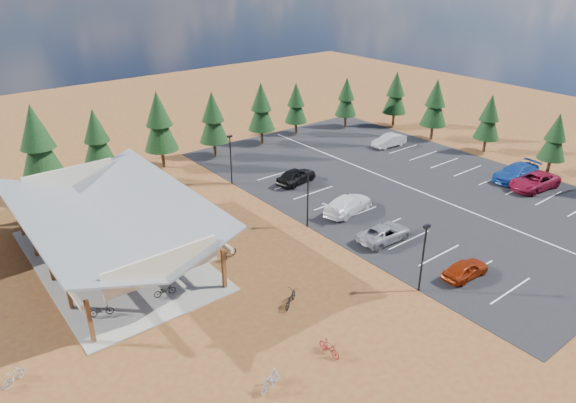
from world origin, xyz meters
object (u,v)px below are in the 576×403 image
at_px(bike_13, 271,380).
at_px(car_2, 384,233).
at_px(bike_9, 13,377).
at_px(car_0, 465,269).
at_px(lamp_post_1, 308,195).
at_px(bike_11, 329,348).
at_px(bike_7, 118,210).
at_px(bike_pavilion, 108,215).
at_px(car_7, 516,172).
at_px(trash_bin_0, 205,241).
at_px(bike_0, 101,310).
at_px(bike_2, 77,242).
at_px(bike_5, 138,257).
at_px(bike_1, 67,272).
at_px(bike_16, 229,253).
at_px(car_9, 389,141).
at_px(bike_6, 123,240).
at_px(car_4, 296,176).
at_px(bike_3, 69,222).
at_px(lamp_post_0, 423,254).
at_px(bike_4, 165,290).
at_px(car_3, 348,204).
at_px(car_6, 534,181).
at_px(bike_15, 188,224).
at_px(bike_12, 290,299).
at_px(trash_bin_1, 200,234).

distance_m(bike_13, car_2, 18.18).
distance_m(bike_9, car_0, 29.46).
height_order(lamp_post_1, bike_11, lamp_post_1).
distance_m(bike_7, bike_13, 24.98).
distance_m(bike_pavilion, car_7, 40.16).
height_order(bike_pavilion, car_2, bike_pavilion).
distance_m(bike_pavilion, trash_bin_0, 7.64).
bearing_deg(car_0, trash_bin_0, 41.41).
height_order(bike_0, bike_9, bike_0).
relative_size(bike_2, bike_5, 1.11).
xyz_separation_m(bike_1, bike_7, (6.73, 7.58, -0.02)).
bearing_deg(bike_16, lamp_post_1, 70.41).
bearing_deg(bike_16, bike_5, -142.95).
relative_size(bike_9, car_9, 0.34).
relative_size(bike_6, bike_9, 1.04).
distance_m(bike_11, car_4, 25.29).
xyz_separation_m(car_4, car_7, (18.44, -13.45, 0.03)).
bearing_deg(bike_6, bike_3, 33.84).
xyz_separation_m(bike_pavilion, bike_6, (1.31, 1.66, -3.31)).
bearing_deg(bike_pavilion, bike_3, 99.06).
distance_m(lamp_post_0, bike_4, 17.64).
xyz_separation_m(bike_7, car_9, (33.28, -2.33, 0.22)).
xyz_separation_m(bike_13, car_7, (37.02, 7.32, 0.32)).
relative_size(bike_4, car_4, 0.32).
bearing_deg(bike_2, bike_9, 129.68).
distance_m(bike_5, bike_6, 3.38).
bearing_deg(lamp_post_1, bike_2, 153.08).
bearing_deg(car_4, car_3, 166.05).
bearing_deg(lamp_post_0, car_7, 15.33).
bearing_deg(car_0, lamp_post_0, 78.55).
bearing_deg(car_6, bike_4, -93.03).
bearing_deg(car_3, bike_2, 57.40).
bearing_deg(bike_15, bike_12, 158.22).
xyz_separation_m(bike_0, bike_12, (10.31, -6.51, -0.00)).
bearing_deg(bike_pavilion, bike_9, -135.42).
height_order(trash_bin_1, car_0, car_0).
height_order(bike_0, bike_11, bike_11).
xyz_separation_m(bike_12, bike_15, (-0.29, 13.70, -0.04)).
distance_m(bike_5, bike_12, 12.50).
xyz_separation_m(lamp_post_1, car_4, (5.20, 7.93, -2.14)).
distance_m(bike_3, car_2, 26.61).
height_order(bike_7, bike_15, bike_7).
height_order(bike_13, car_0, car_0).
bearing_deg(bike_16, trash_bin_0, 169.47).
relative_size(car_2, car_7, 0.85).
distance_m(bike_pavilion, bike_7, 8.39).
distance_m(bike_1, bike_7, 10.14).
xyz_separation_m(bike_15, car_4, (13.50, 1.99, 0.37)).
bearing_deg(bike_13, bike_5, 163.83).
bearing_deg(bike_2, lamp_post_1, -136.44).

